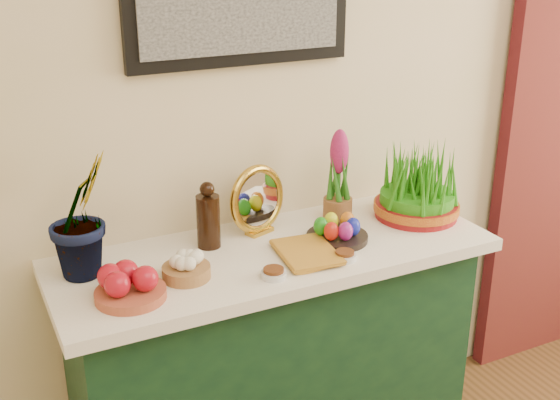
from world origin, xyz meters
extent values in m
cube|color=beige|center=(0.00, 2.25, 1.35)|extent=(4.00, 0.04, 2.70)
cube|color=#153B1C|center=(-0.32, 2.00, 0.42)|extent=(1.30, 0.45, 0.85)
cube|color=white|center=(-0.32, 2.00, 0.87)|extent=(1.40, 0.55, 0.04)
imported|color=#28711B|center=(-0.88, 2.09, 1.13)|extent=(0.32, 0.31, 0.48)
cylinder|color=#A24930|center=(-0.81, 1.89, 0.90)|extent=(0.22, 0.22, 0.03)
cylinder|color=#A36D41|center=(-0.63, 1.93, 0.91)|extent=(0.18, 0.18, 0.04)
cylinder|color=black|center=(-0.49, 2.11, 0.98)|extent=(0.07, 0.07, 0.17)
sphere|color=black|center=(-0.49, 2.11, 1.08)|extent=(0.05, 0.05, 0.05)
cube|color=gold|center=(-0.31, 2.13, 0.90)|extent=(0.10, 0.07, 0.01)
torus|color=gold|center=(-0.31, 2.14, 1.01)|extent=(0.23, 0.12, 0.23)
cylinder|color=silver|center=(-0.31, 2.14, 1.01)|extent=(0.17, 0.08, 0.17)
imported|color=#BB8025|center=(-0.33, 1.91, 0.91)|extent=(0.18, 0.24, 0.03)
cylinder|color=silver|center=(-0.40, 1.82, 0.90)|extent=(0.07, 0.07, 0.02)
cylinder|color=#592D14|center=(-0.40, 1.82, 0.91)|extent=(0.06, 0.06, 0.01)
cylinder|color=silver|center=(-0.16, 1.83, 0.90)|extent=(0.07, 0.07, 0.02)
cylinder|color=#592D14|center=(-0.16, 1.83, 0.91)|extent=(0.06, 0.06, 0.01)
cylinder|color=black|center=(-0.11, 1.96, 0.90)|extent=(0.21, 0.21, 0.02)
ellipsoid|color=red|center=(-0.15, 1.93, 0.94)|extent=(0.05, 0.05, 0.06)
ellipsoid|color=#1823AD|center=(-0.07, 1.93, 0.94)|extent=(0.05, 0.05, 0.06)
ellipsoid|color=yellow|center=(-0.11, 2.00, 0.94)|extent=(0.05, 0.05, 0.06)
ellipsoid|color=#1E8B19|center=(-0.16, 1.98, 0.94)|extent=(0.05, 0.05, 0.06)
ellipsoid|color=orange|center=(-0.06, 1.98, 0.94)|extent=(0.05, 0.05, 0.06)
ellipsoid|color=#981B7E|center=(-0.11, 1.91, 0.94)|extent=(0.05, 0.05, 0.06)
cylinder|color=brown|center=(-0.02, 2.10, 0.93)|extent=(0.10, 0.10, 0.08)
ellipsoid|color=#BB256A|center=(-0.02, 2.10, 1.14)|extent=(0.06, 0.06, 0.15)
cylinder|color=maroon|center=(0.24, 2.01, 0.92)|extent=(0.29, 0.29, 0.05)
cylinder|color=maroon|center=(0.24, 2.01, 0.93)|extent=(0.30, 0.30, 0.03)
camera|label=1|loc=(-1.19, 0.19, 1.85)|focal=45.00mm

